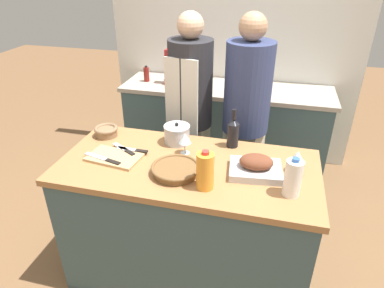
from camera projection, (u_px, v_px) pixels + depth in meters
The scene contains 22 objects.
ground_plane at pixel (188, 268), 2.52m from camera, with size 12.00×12.00×0.00m, color brown.
kitchen_island at pixel (188, 221), 2.30m from camera, with size 1.58×0.76×0.90m.
back_counter at pixel (224, 128), 3.57m from camera, with size 2.05×0.60×0.89m.
back_wall at pixel (234, 40), 3.47m from camera, with size 2.55×0.10×2.55m.
roasting_pan at pixel (256, 167), 1.97m from camera, with size 0.32×0.27×0.12m.
wicker_basket at pixel (176, 169), 1.98m from camera, with size 0.29×0.29×0.05m.
cutting_board at pixel (114, 157), 2.14m from camera, with size 0.35×0.24×0.02m.
stock_pot at pixel (177, 134), 2.30m from camera, with size 0.18×0.18×0.15m.
mixing_bowl at pixel (106, 131), 2.40m from camera, with size 0.16×0.16×0.07m.
juice_jug at pixel (205, 171), 1.82m from camera, with size 0.10×0.10×0.23m.
milk_jug at pixel (293, 178), 1.77m from camera, with size 0.09×0.09×0.22m.
wine_bottle_green at pixel (233, 132), 2.23m from camera, with size 0.08×0.08×0.26m.
wine_glass_left at pixel (185, 139), 2.15m from camera, with size 0.08×0.08×0.14m.
wine_glass_right at pixel (297, 157), 1.97m from camera, with size 0.08×0.08×0.14m.
knife_chef at pixel (104, 159), 2.10m from camera, with size 0.27×0.10×0.01m.
knife_paring at pixel (133, 150), 2.20m from camera, with size 0.21×0.03×0.01m.
knife_bread at pixel (124, 149), 2.20m from camera, with size 0.20×0.13×0.01m.
stand_mixer at pixel (175, 70), 3.38m from camera, with size 0.18×0.14×0.34m.
condiment_bottle_tall at pixel (246, 76), 3.35m from camera, with size 0.05×0.05×0.21m.
condiment_bottle_short at pixel (146, 74), 3.48m from camera, with size 0.06×0.06×0.16m.
person_cook_aproned at pixel (190, 110), 2.74m from camera, with size 0.34×0.36×1.68m.
person_cook_guest at pixel (246, 115), 2.64m from camera, with size 0.35×0.35×1.70m.
Camera 1 is at (0.46, -1.71, 2.01)m, focal length 32.00 mm.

